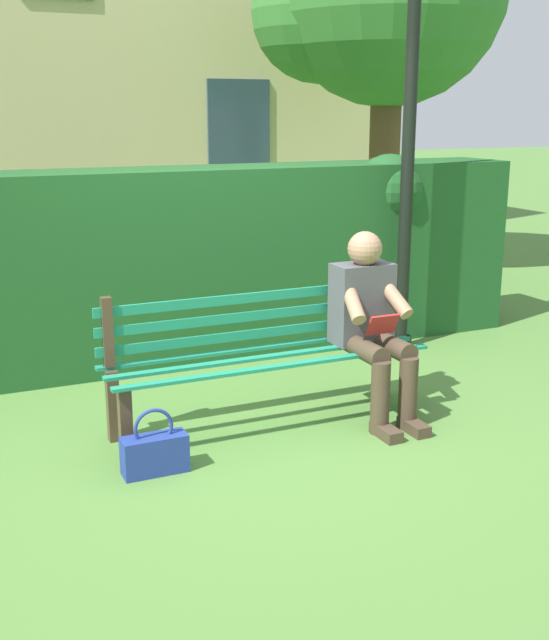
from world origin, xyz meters
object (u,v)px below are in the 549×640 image
(park_bench, at_px, (263,352))
(person_seated, at_px, (371,321))
(handbag, at_px, (155,452))
(lamp_post, at_px, (411,96))

(park_bench, bearing_deg, person_seated, 165.15)
(person_seated, relative_size, handbag, 3.17)
(park_bench, height_order, person_seated, person_seated)
(person_seated, bearing_deg, handbag, 10.30)
(person_seated, bearing_deg, park_bench, -14.85)
(handbag, relative_size, lamp_post, 0.10)
(person_seated, xyz_separation_m, handbag, (1.51, 0.27, -0.51))
(person_seated, distance_m, handbag, 1.62)
(person_seated, relative_size, lamp_post, 0.33)
(lamp_post, bearing_deg, park_bench, 31.03)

